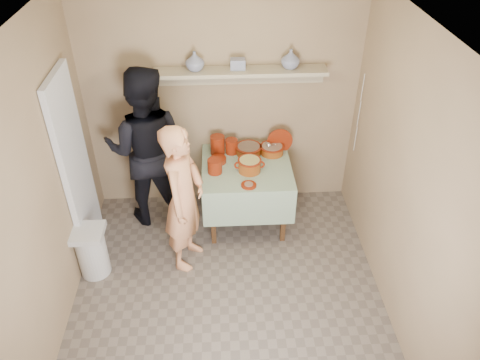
{
  "coord_description": "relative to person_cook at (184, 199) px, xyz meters",
  "views": [
    {
      "loc": [
        -0.05,
        -2.93,
        3.61
      ],
      "look_at": [
        0.15,
        0.75,
        0.95
      ],
      "focal_mm": 35.0,
      "sensor_mm": 36.0,
      "label": 1
    }
  ],
  "objects": [
    {
      "name": "ceramic_box",
      "position": [
        0.58,
        0.97,
        0.97
      ],
      "size": [
        0.16,
        0.11,
        0.11
      ],
      "primitive_type": "cube",
      "rotation": [
        0.0,
        0.0,
        -0.02
      ],
      "color": "navy",
      "rests_on": "wall_shelf"
    },
    {
      "name": "bowl_stack",
      "position": [
        0.31,
        0.49,
        0.04
      ],
      "size": [
        0.16,
        0.16,
        0.16
      ],
      "primitive_type": "cylinder",
      "color": "#681201",
      "rests_on": "serving_table"
    },
    {
      "name": "vase_left",
      "position": [
        0.14,
        0.96,
        1.02
      ],
      "size": [
        0.27,
        0.27,
        0.2
      ],
      "primitive_type": "imported",
      "rotation": [
        0.0,
        0.0,
        0.89
      ],
      "color": "navy",
      "rests_on": "wall_shelf"
    },
    {
      "name": "plate_stack_b",
      "position": [
        0.5,
        0.87,
        0.05
      ],
      "size": [
        0.14,
        0.14,
        0.17
      ],
      "primitive_type": "cylinder",
      "color": "#681201",
      "rests_on": "serving_table"
    },
    {
      "name": "electrical_cord",
      "position": [
        1.87,
        0.81,
        0.45
      ],
      "size": [
        0.01,
        0.05,
        0.9
      ],
      "color": "silver",
      "rests_on": "wall_shelf"
    },
    {
      "name": "vase_right",
      "position": [
        1.12,
        0.96,
        1.02
      ],
      "size": [
        0.25,
        0.25,
        0.2
      ],
      "primitive_type": "imported",
      "rotation": [
        0.0,
        0.0,
        0.36
      ],
      "color": "navy",
      "rests_on": "wall_shelf"
    },
    {
      "name": "propped_lid",
      "position": [
        1.05,
        0.9,
        0.08
      ],
      "size": [
        0.29,
        0.04,
        0.29
      ],
      "primitive_type": "cylinder",
      "rotation": [
        1.5,
        0.0,
        0.01
      ],
      "color": "#681201",
      "rests_on": "serving_table"
    },
    {
      "name": "front_plate",
      "position": [
        0.65,
        0.23,
        -0.03
      ],
      "size": [
        0.16,
        0.16,
        0.03
      ],
      "color": "#681201",
      "rests_on": "serving_table"
    },
    {
      "name": "room_shell",
      "position": [
        0.4,
        -0.67,
        0.81
      ],
      "size": [
        3.04,
        3.54,
        2.62
      ],
      "color": "#9C805F",
      "rests_on": "ground"
    },
    {
      "name": "empty_bowl",
      "position": [
        0.34,
        0.69,
        -0.01
      ],
      "size": [
        0.18,
        0.18,
        0.05
      ],
      "primitive_type": "cylinder",
      "color": "#681201",
      "rests_on": "serving_table"
    },
    {
      "name": "trash_bin",
      "position": [
        -0.95,
        -0.15,
        -0.52
      ],
      "size": [
        0.32,
        0.32,
        0.56
      ],
      "color": "silver",
      "rests_on": "ground"
    },
    {
      "name": "person_cook",
      "position": [
        0.0,
        0.0,
        0.0
      ],
      "size": [
        0.54,
        0.67,
        1.6
      ],
      "primitive_type": "imported",
      "rotation": [
        0.0,
        0.0,
        1.26
      ],
      "color": "#E19161",
      "rests_on": "ground"
    },
    {
      "name": "ladle",
      "position": [
        0.92,
        0.83,
        0.07
      ],
      "size": [
        0.08,
        0.26,
        0.19
      ],
      "color": "silver",
      "rests_on": "cazuela_meat_b"
    },
    {
      "name": "cazuela_rice",
      "position": [
        0.68,
        0.5,
        0.05
      ],
      "size": [
        0.33,
        0.25,
        0.14
      ],
      "color": "#6D2A08",
      "rests_on": "serving_table"
    },
    {
      "name": "tile_panel",
      "position": [
        -1.06,
        0.28,
        0.2
      ],
      "size": [
        0.06,
        0.7,
        2.0
      ],
      "primitive_type": "cube",
      "color": "silver",
      "rests_on": "ground"
    },
    {
      "name": "cazuela_meat_b",
      "position": [
        0.95,
        0.84,
        0.02
      ],
      "size": [
        0.28,
        0.28,
        0.1
      ],
      "color": "#6D2A08",
      "rests_on": "serving_table"
    },
    {
      "name": "cazuela_meat_a",
      "position": [
        0.69,
        0.84,
        0.02
      ],
      "size": [
        0.3,
        0.3,
        0.1
      ],
      "color": "#6D2A08",
      "rests_on": "serving_table"
    },
    {
      "name": "person_helper",
      "position": [
        -0.43,
        0.74,
        0.13
      ],
      "size": [
        0.94,
        0.75,
        1.86
      ],
      "primitive_type": "imported",
      "rotation": [
        0.0,
        0.0,
        -3.19
      ],
      "color": "black",
      "rests_on": "ground"
    },
    {
      "name": "plate_stack_a",
      "position": [
        0.34,
        0.87,
        0.07
      ],
      "size": [
        0.16,
        0.16,
        0.22
      ],
      "primitive_type": "cylinder",
      "color": "#681201",
      "rests_on": "serving_table"
    },
    {
      "name": "serving_table",
      "position": [
        0.65,
        0.61,
        -0.16
      ],
      "size": [
        0.97,
        0.97,
        0.76
      ],
      "color": "#4C2D16",
      "rests_on": "ground"
    },
    {
      "name": "ground",
      "position": [
        0.4,
        -0.67,
        -0.8
      ],
      "size": [
        3.5,
        3.5,
        0.0
      ],
      "primitive_type": "plane",
      "color": "#685B52",
      "rests_on": "ground"
    },
    {
      "name": "wall_shelf",
      "position": [
        0.6,
        0.98,
        0.87
      ],
      "size": [
        1.8,
        0.25,
        0.21
      ],
      "color": "tan",
      "rests_on": "room_shell"
    }
  ]
}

